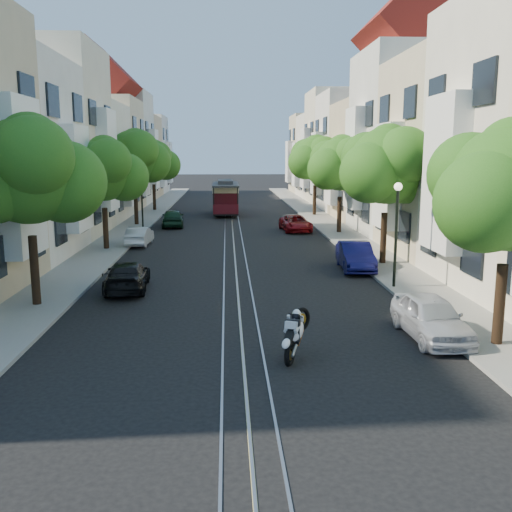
{
  "coord_description": "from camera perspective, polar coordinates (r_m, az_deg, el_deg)",
  "views": [
    {
      "loc": [
        -0.4,
        -18.06,
        5.44
      ],
      "look_at": [
        0.82,
        5.8,
        1.09
      ],
      "focal_mm": 40.0,
      "sensor_mm": 36.0,
      "label": 1
    }
  ],
  "objects": [
    {
      "name": "rail_right",
      "position": [
        46.39,
        -1.75,
        3.59
      ],
      "size": [
        0.06,
        80.0,
        0.02
      ],
      "primitive_type": "cube",
      "color": "gray",
      "rests_on": "ground"
    },
    {
      "name": "townhouses_west",
      "position": [
        47.39,
        -17.19,
        9.43
      ],
      "size": [
        7.75,
        72.0,
        11.76
      ],
      "color": "silver",
      "rests_on": "ground"
    },
    {
      "name": "parked_car_e_mid",
      "position": [
        27.08,
        9.91,
        -0.02
      ],
      "size": [
        1.59,
        4.01,
        1.3
      ],
      "primitive_type": "imported",
      "rotation": [
        0.0,
        0.0,
        -0.06
      ],
      "color": "#0D0D41",
      "rests_on": "ground"
    },
    {
      "name": "ground",
      "position": [
        46.38,
        -2.43,
        3.58
      ],
      "size": [
        200.0,
        200.0,
        0.0
      ],
      "primitive_type": "plane",
      "color": "black",
      "rests_on": "ground"
    },
    {
      "name": "lamp_east",
      "position": [
        23.2,
        13.9,
        3.6
      ],
      "size": [
        0.32,
        0.32,
        4.16
      ],
      "color": "black",
      "rests_on": "ground"
    },
    {
      "name": "parked_car_e_far",
      "position": [
        39.97,
        3.99,
        3.28
      ],
      "size": [
        2.14,
        4.13,
        1.11
      ],
      "primitive_type": "imported",
      "rotation": [
        0.0,
        0.0,
        0.08
      ],
      "color": "maroon",
      "rests_on": "ground"
    },
    {
      "name": "tree_w_a",
      "position": [
        21.15,
        -21.72,
        7.69
      ],
      "size": [
        4.93,
        4.08,
        6.68
      ],
      "color": "black",
      "rests_on": "ground"
    },
    {
      "name": "parked_car_w_far",
      "position": [
        42.7,
        -8.31,
        3.79
      ],
      "size": [
        1.84,
        3.99,
        1.32
      ],
      "primitive_type": "imported",
      "rotation": [
        0.0,
        0.0,
        3.21
      ],
      "color": "#13301D",
      "rests_on": "ground"
    },
    {
      "name": "tree_w_b",
      "position": [
        32.75,
        -14.97,
        8.16
      ],
      "size": [
        4.72,
        3.87,
        6.27
      ],
      "color": "black",
      "rests_on": "ground"
    },
    {
      "name": "rail_slot",
      "position": [
        46.38,
        -2.43,
        3.59
      ],
      "size": [
        0.06,
        80.0,
        0.02
      ],
      "primitive_type": "cube",
      "color": "gray",
      "rests_on": "ground"
    },
    {
      "name": "sidewalk_west",
      "position": [
        46.88,
        -11.34,
        3.53
      ],
      "size": [
        2.5,
        80.0,
        0.12
      ],
      "primitive_type": "cube",
      "color": "gray",
      "rests_on": "ground"
    },
    {
      "name": "tree_e_a",
      "position": [
        16.91,
        24.15,
        5.9
      ],
      "size": [
        4.72,
        3.87,
        6.27
      ],
      "color": "black",
      "rests_on": "ground"
    },
    {
      "name": "tree_e_c",
      "position": [
        38.81,
        8.55,
        8.97
      ],
      "size": [
        4.84,
        3.99,
        6.52
      ],
      "color": "black",
      "rests_on": "ground"
    },
    {
      "name": "parked_car_e_near",
      "position": [
        17.7,
        17.1,
        -5.87
      ],
      "size": [
        1.64,
        3.82,
        1.29
      ],
      "primitive_type": "imported",
      "rotation": [
        0.0,
        0.0,
        0.03
      ],
      "color": "#B8BBC5",
      "rests_on": "ground"
    },
    {
      "name": "cable_car",
      "position": [
        50.77,
        -3.06,
        6.02
      ],
      "size": [
        2.29,
        7.23,
        2.77
      ],
      "rotation": [
        0.0,
        0.0,
        0.0
      ],
      "color": "black",
      "rests_on": "ground"
    },
    {
      "name": "lane_line",
      "position": [
        46.38,
        -2.43,
        3.58
      ],
      "size": [
        0.08,
        80.0,
        0.01
      ],
      "primitive_type": "cube",
      "color": "tan",
      "rests_on": "ground"
    },
    {
      "name": "tree_w_c",
      "position": [
        43.56,
        -12.01,
        9.61
      ],
      "size": [
        5.13,
        4.28,
        7.09
      ],
      "color": "black",
      "rests_on": "ground"
    },
    {
      "name": "parked_car_w_mid",
      "position": [
        34.54,
        -11.57,
        1.99
      ],
      "size": [
        1.31,
        3.43,
        1.12
      ],
      "primitive_type": "imported",
      "rotation": [
        0.0,
        0.0,
        3.11
      ],
      "color": "silver",
      "rests_on": "ground"
    },
    {
      "name": "sidewalk_east",
      "position": [
        47.0,
        6.46,
        3.68
      ],
      "size": [
        2.5,
        80.0,
        0.12
      ],
      "primitive_type": "cube",
      "color": "gray",
      "rests_on": "ground"
    },
    {
      "name": "tree_e_b",
      "position": [
        28.11,
        13.03,
        8.62
      ],
      "size": [
        4.93,
        4.08,
        6.68
      ],
      "color": "black",
      "rests_on": "ground"
    },
    {
      "name": "tree_e_d",
      "position": [
        49.63,
        6.02,
        9.6
      ],
      "size": [
        5.01,
        4.16,
        6.85
      ],
      "color": "black",
      "rests_on": "ground"
    },
    {
      "name": "lamp_west",
      "position": [
        40.58,
        -11.37,
        6.45
      ],
      "size": [
        0.32,
        0.32,
        4.16
      ],
      "color": "black",
      "rests_on": "ground"
    },
    {
      "name": "sportbike_rider",
      "position": [
        15.36,
        3.89,
        -7.53
      ],
      "size": [
        0.95,
        1.75,
        1.3
      ],
      "rotation": [
        0.0,
        0.0,
        -0.38
      ],
      "color": "black",
      "rests_on": "ground"
    },
    {
      "name": "parked_car_w_near",
      "position": [
        23.32,
        -12.75,
        -1.97
      ],
      "size": [
        1.86,
        4.07,
        1.15
      ],
      "primitive_type": "imported",
      "rotation": [
        0.0,
        0.0,
        3.2
      ],
      "color": "black",
      "rests_on": "ground"
    },
    {
      "name": "townhouses_east",
      "position": [
        47.59,
        12.18,
        9.78
      ],
      "size": [
        7.75,
        72.0,
        12.0
      ],
      "color": "beige",
      "rests_on": "ground"
    },
    {
      "name": "rail_left",
      "position": [
        46.38,
        -3.11,
        3.58
      ],
      "size": [
        0.06,
        80.0,
        0.02
      ],
      "primitive_type": "cube",
      "color": "gray",
      "rests_on": "ground"
    },
    {
      "name": "tree_w_d",
      "position": [
        54.46,
        -10.18,
        9.28
      ],
      "size": [
        4.84,
        3.99,
        6.52
      ],
      "color": "black",
      "rests_on": "ground"
    }
  ]
}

